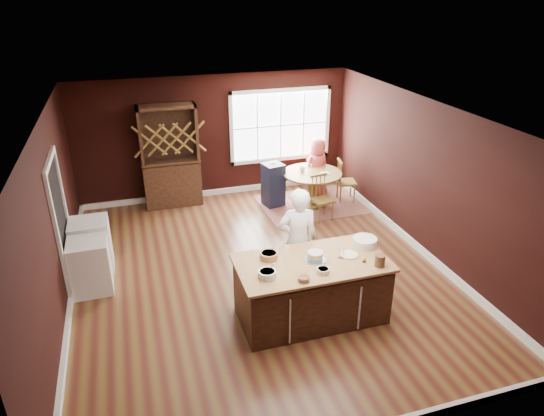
% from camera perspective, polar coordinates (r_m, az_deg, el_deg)
% --- Properties ---
extents(room_shell, '(7.00, 7.00, 7.00)m').
position_cam_1_polar(room_shell, '(7.61, -1.66, 1.09)').
color(room_shell, brown).
rests_on(room_shell, ground).
extents(window, '(2.36, 0.10, 1.66)m').
position_cam_1_polar(window, '(11.10, 1.00, 9.69)').
color(window, white).
rests_on(window, room_shell).
extents(doorway, '(0.08, 1.26, 2.13)m').
position_cam_1_polar(doorway, '(8.14, -23.42, -1.95)').
color(doorway, white).
rests_on(doorway, room_shell).
extents(kitchen_island, '(2.12, 1.11, 0.92)m').
position_cam_1_polar(kitchen_island, '(7.04, 4.62, -9.64)').
color(kitchen_island, black).
rests_on(kitchen_island, ground).
extents(dining_table, '(1.27, 1.27, 0.75)m').
position_cam_1_polar(dining_table, '(10.48, 4.71, 3.09)').
color(dining_table, brown).
rests_on(dining_table, ground).
extents(baker, '(0.68, 0.49, 1.72)m').
position_cam_1_polar(baker, '(7.41, 3.02, -3.85)').
color(baker, white).
rests_on(baker, ground).
extents(layer_cake, '(0.30, 0.30, 0.12)m').
position_cam_1_polar(layer_cake, '(6.79, 5.10, -5.64)').
color(layer_cake, silver).
rests_on(layer_cake, kitchen_island).
extents(bowl_blue, '(0.24, 0.24, 0.09)m').
position_cam_1_polar(bowl_blue, '(6.40, -0.56, -7.77)').
color(bowl_blue, beige).
rests_on(bowl_blue, kitchen_island).
extents(bowl_yellow, '(0.25, 0.25, 0.09)m').
position_cam_1_polar(bowl_yellow, '(6.80, -0.37, -5.61)').
color(bowl_yellow, olive).
rests_on(bowl_yellow, kitchen_island).
extents(bowl_pink, '(0.16, 0.16, 0.06)m').
position_cam_1_polar(bowl_pink, '(6.35, 3.77, -8.34)').
color(bowl_pink, white).
rests_on(bowl_pink, kitchen_island).
extents(bowl_olive, '(0.17, 0.17, 0.07)m').
position_cam_1_polar(bowl_olive, '(6.53, 6.04, -7.34)').
color(bowl_olive, beige).
rests_on(bowl_olive, kitchen_island).
extents(drinking_glass, '(0.08, 0.08, 0.16)m').
position_cam_1_polar(drinking_glass, '(6.88, 8.16, -5.23)').
color(drinking_glass, silver).
rests_on(drinking_glass, kitchen_island).
extents(dinner_plate, '(0.25, 0.25, 0.02)m').
position_cam_1_polar(dinner_plate, '(6.99, 9.06, -5.45)').
color(dinner_plate, '#F4F0BB').
rests_on(dinner_plate, kitchen_island).
extents(white_tub, '(0.36, 0.36, 0.12)m').
position_cam_1_polar(white_tub, '(7.25, 10.85, -3.93)').
color(white_tub, silver).
rests_on(white_tub, kitchen_island).
extents(stoneware_crock, '(0.14, 0.14, 0.17)m').
position_cam_1_polar(stoneware_crock, '(6.78, 12.58, -6.05)').
color(stoneware_crock, brown).
rests_on(stoneware_crock, kitchen_island).
extents(toy_figurine, '(0.05, 0.05, 0.08)m').
position_cam_1_polar(toy_figurine, '(6.84, 10.80, -5.98)').
color(toy_figurine, yellow).
rests_on(toy_figurine, kitchen_island).
extents(rug, '(2.20, 1.72, 0.01)m').
position_cam_1_polar(rug, '(10.69, 4.62, 0.46)').
color(rug, brown).
rests_on(rug, ground).
extents(chair_east, '(0.46, 0.47, 0.96)m').
position_cam_1_polar(chair_east, '(10.80, 8.76, 3.26)').
color(chair_east, brown).
rests_on(chair_east, ground).
extents(chair_south, '(0.46, 0.44, 0.95)m').
position_cam_1_polar(chair_south, '(9.84, 5.94, 1.15)').
color(chair_south, brown).
rests_on(chair_south, ground).
extents(chair_north, '(0.54, 0.54, 0.97)m').
position_cam_1_polar(chair_north, '(11.31, 4.93, 4.49)').
color(chair_north, '#955D21').
rests_on(chair_north, ground).
extents(seated_woman, '(0.76, 0.63, 1.34)m').
position_cam_1_polar(seated_woman, '(10.93, 5.29, 4.76)').
color(seated_woman, '#CE4B53').
rests_on(seated_woman, ground).
extents(high_chair, '(0.48, 0.48, 0.99)m').
position_cam_1_polar(high_chair, '(10.44, 0.14, 2.86)').
color(high_chair, '#161E33').
rests_on(high_chair, ground).
extents(toddler, '(0.18, 0.14, 0.26)m').
position_cam_1_polar(toddler, '(10.45, 0.22, 4.73)').
color(toddler, '#8CA5BF').
rests_on(toddler, high_chair).
extents(table_plate, '(0.21, 0.21, 0.02)m').
position_cam_1_polar(table_plate, '(10.36, 6.20, 4.08)').
color(table_plate, beige).
rests_on(table_plate, dining_table).
extents(table_cup, '(0.13, 0.13, 0.10)m').
position_cam_1_polar(table_cup, '(10.44, 3.56, 4.60)').
color(table_cup, white).
rests_on(table_cup, dining_table).
extents(hutch, '(1.20, 0.50, 2.19)m').
position_cam_1_polar(hutch, '(10.50, -11.89, 5.95)').
color(hutch, black).
rests_on(hutch, ground).
extents(washer, '(0.59, 0.57, 0.86)m').
position_cam_1_polar(washer, '(8.09, -20.57, -6.41)').
color(washer, white).
rests_on(washer, ground).
extents(dryer, '(0.62, 0.60, 0.90)m').
position_cam_1_polar(dryer, '(8.64, -20.47, -4.16)').
color(dryer, white).
rests_on(dryer, ground).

